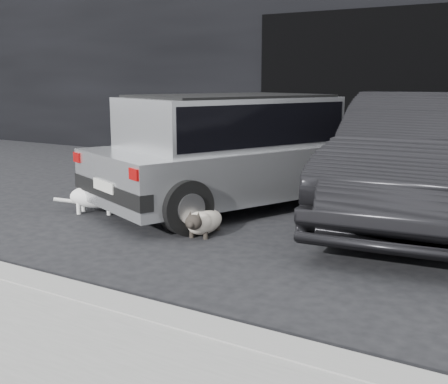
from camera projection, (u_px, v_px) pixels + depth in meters
The scene contains 8 objects.
ground at pixel (178, 211), 6.48m from camera, with size 80.00×80.00×0.00m, color black.
building_facade at pixel (408, 24), 10.49m from camera, with size 34.00×4.00×5.00m, color black.
garage_opening at pixel (372, 92), 9.05m from camera, with size 4.00×0.10×2.60m, color black.
curb at pixel (71, 297), 3.78m from camera, with size 18.00×0.25×0.12m, color gray.
silver_hatchback at pixel (235, 146), 6.68m from camera, with size 2.87×3.92×1.32m.
second_car at pixel (421, 158), 5.94m from camera, with size 1.44×4.13×1.36m, color black.
cat_siamese at pixel (203, 222), 5.46m from camera, with size 0.40×0.83×0.29m.
cat_white at pixel (99, 196), 6.35m from camera, with size 0.81×0.53×0.41m.
Camera 1 is at (3.74, -5.11, 1.50)m, focal length 45.00 mm.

